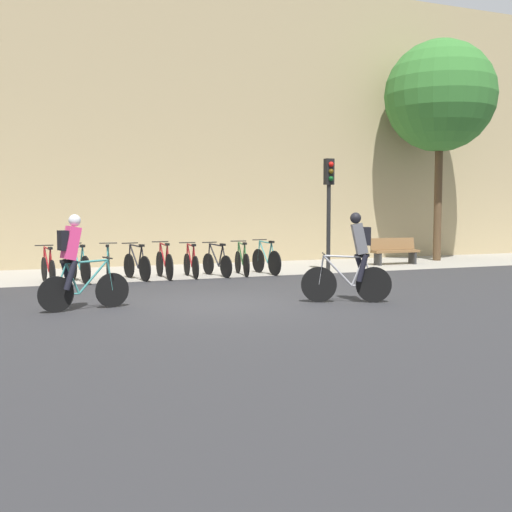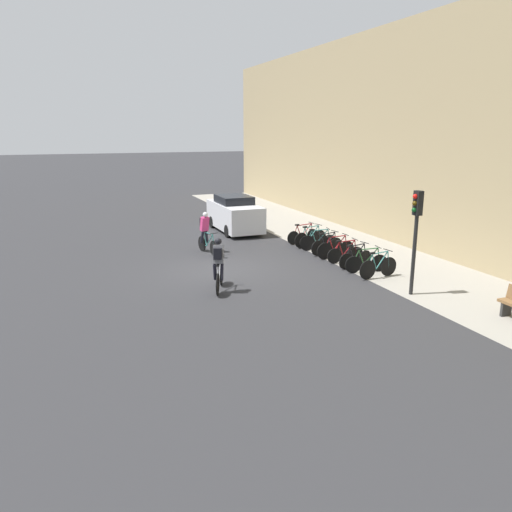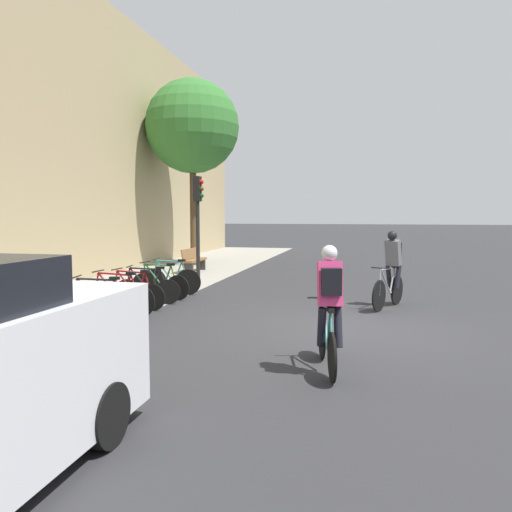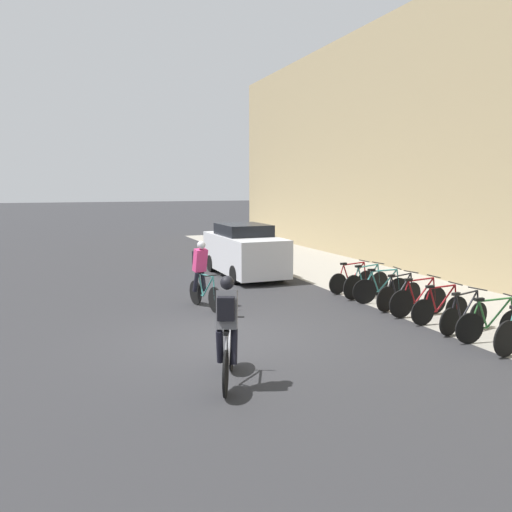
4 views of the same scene
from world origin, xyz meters
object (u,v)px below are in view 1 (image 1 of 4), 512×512
traffic_light_pole (329,193)px  cyclist_pink (75,260)px  cyclist_grey (355,255)px  parked_bike_0 (48,268)px  parked_bike_6 (217,263)px  bench (394,251)px  parked_bike_1 (79,266)px  parked_bike_8 (266,260)px  parked_bike_5 (191,263)px  parked_bike_4 (164,263)px  parked_bike_2 (108,265)px  parked_bike_3 (137,265)px  parked_bike_7 (242,261)px

traffic_light_pole → cyclist_pink: bearing=-149.5°
cyclist_grey → parked_bike_0: 7.91m
parked_bike_6 → bench: (6.69, 1.24, 0.09)m
parked_bike_0 → parked_bike_1: bearing=0.1°
parked_bike_8 → parked_bike_1: bearing=-180.0°
traffic_light_pole → parked_bike_5: bearing=178.6°
cyclist_grey → parked_bike_8: size_ratio=1.09×
parked_bike_8 → traffic_light_pole: 2.74m
cyclist_pink → parked_bike_4: 5.54m
parked_bike_4 → traffic_light_pole: (4.94, -0.10, 1.91)m
parked_bike_2 → parked_bike_4: size_ratio=0.96×
parked_bike_1 → parked_bike_2: size_ratio=1.04×
parked_bike_6 → bench: size_ratio=0.93×
parked_bike_3 → parked_bike_7: bearing=-0.0°
cyclist_grey → parked_bike_8: bearing=84.5°
parked_bike_7 → parked_bike_0: bearing=-180.0°
parked_bike_2 → parked_bike_6: 2.98m
parked_bike_8 → cyclist_pink: bearing=-141.2°
parked_bike_2 → parked_bike_6: parked_bike_2 is taller
parked_bike_1 → parked_bike_4: bearing=-0.0°
parked_bike_5 → parked_bike_8: 2.23m
parked_bike_7 → parked_bike_8: bearing=0.1°
parked_bike_6 → bench: 6.80m
parked_bike_3 → parked_bike_4: bearing=0.0°
parked_bike_7 → parked_bike_6: bearing=-180.0°
parked_bike_4 → parked_bike_5: parked_bike_4 is taller
parked_bike_5 → parked_bike_7: (1.49, -0.00, 0.01)m
parked_bike_3 → parked_bike_8: parked_bike_8 is taller
parked_bike_5 → cyclist_pink: bearing=-127.5°
parked_bike_4 → traffic_light_pole: traffic_light_pole is taller
traffic_light_pole → bench: size_ratio=1.94×
parked_bike_2 → parked_bike_4: bearing=-0.0°
parked_bike_2 → parked_bike_3: (0.75, -0.00, -0.01)m
parked_bike_0 → parked_bike_6: size_ratio=1.05×
cyclist_grey → parked_bike_1: 7.42m
parked_bike_5 → parked_bike_6: parked_bike_5 is taller
parked_bike_5 → bench: size_ratio=0.92×
cyclist_grey → parked_bike_5: cyclist_grey is taller
parked_bike_2 → parked_bike_5: 2.24m
parked_bike_3 → parked_bike_0: bearing=-180.0°
parked_bike_1 → parked_bike_4: parked_bike_1 is taller
parked_bike_3 → parked_bike_6: parked_bike_3 is taller
parked_bike_0 → bench: parked_bike_0 is taller
cyclist_grey → parked_bike_3: bearing=118.8°
parked_bike_6 → parked_bike_7: size_ratio=0.96×
parked_bike_1 → parked_bike_7: bearing=-0.0°
cyclist_grey → bench: (5.76, 6.99, -0.47)m
cyclist_pink → parked_bike_6: cyclist_pink is taller
parked_bike_3 → parked_bike_4: parked_bike_4 is taller
parked_bike_0 → parked_bike_7: size_ratio=1.00×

